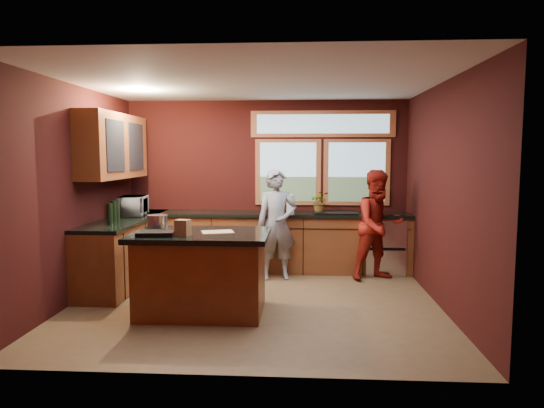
# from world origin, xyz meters

# --- Properties ---
(floor) EXTENTS (4.50, 4.50, 0.00)m
(floor) POSITION_xyz_m (0.00, 0.00, 0.00)
(floor) COLOR brown
(floor) RESTS_ON ground
(room_shell) EXTENTS (4.52, 4.02, 2.71)m
(room_shell) POSITION_xyz_m (-0.60, 0.32, 1.80)
(room_shell) COLOR black
(room_shell) RESTS_ON ground
(back_counter) EXTENTS (4.50, 0.64, 0.93)m
(back_counter) POSITION_xyz_m (0.20, 1.70, 0.46)
(back_counter) COLOR #572C14
(back_counter) RESTS_ON floor
(left_counter) EXTENTS (0.64, 2.30, 0.93)m
(left_counter) POSITION_xyz_m (-1.95, 0.85, 0.47)
(left_counter) COLOR #572C14
(left_counter) RESTS_ON floor
(island) EXTENTS (1.55, 1.05, 0.95)m
(island) POSITION_xyz_m (-0.58, -0.41, 0.48)
(island) COLOR #572C14
(island) RESTS_ON floor
(person_grey) EXTENTS (0.65, 0.49, 1.62)m
(person_grey) POSITION_xyz_m (0.21, 1.20, 0.81)
(person_grey) COLOR slate
(person_grey) RESTS_ON floor
(person_red) EXTENTS (0.96, 0.88, 1.62)m
(person_red) POSITION_xyz_m (1.70, 1.25, 0.81)
(person_red) COLOR maroon
(person_red) RESTS_ON floor
(microwave) EXTENTS (0.42, 0.57, 0.29)m
(microwave) POSITION_xyz_m (-1.92, 1.14, 1.08)
(microwave) COLOR #999999
(microwave) RESTS_ON left_counter
(potted_plant) EXTENTS (0.29, 0.26, 0.33)m
(potted_plant) POSITION_xyz_m (0.86, 1.75, 1.09)
(potted_plant) COLOR #999999
(potted_plant) RESTS_ON back_counter
(paper_towel) EXTENTS (0.12, 0.12, 0.28)m
(paper_towel) POSITION_xyz_m (0.40, 1.70, 1.07)
(paper_towel) COLOR white
(paper_towel) RESTS_ON back_counter
(cutting_board) EXTENTS (0.41, 0.34, 0.02)m
(cutting_board) POSITION_xyz_m (-0.38, -0.46, 0.95)
(cutting_board) COLOR tan
(cutting_board) RESTS_ON island
(stock_pot) EXTENTS (0.24, 0.24, 0.18)m
(stock_pot) POSITION_xyz_m (-1.13, -0.26, 1.03)
(stock_pot) COLOR #BABABF
(stock_pot) RESTS_ON island
(paper_bag) EXTENTS (0.18, 0.16, 0.18)m
(paper_bag) POSITION_xyz_m (-0.73, -0.66, 1.03)
(paper_bag) COLOR brown
(paper_bag) RESTS_ON island
(black_tray) EXTENTS (0.43, 0.32, 0.05)m
(black_tray) POSITION_xyz_m (-1.03, -0.66, 0.97)
(black_tray) COLOR black
(black_tray) RESTS_ON island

